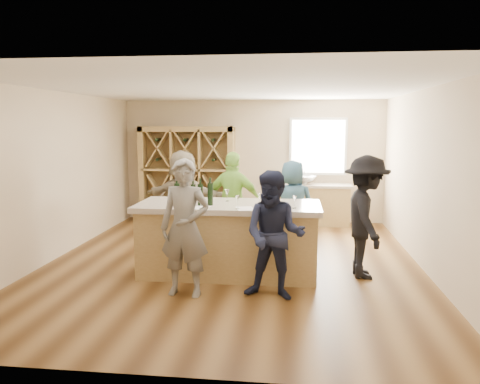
# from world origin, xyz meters

# --- Properties ---
(floor) EXTENTS (6.00, 7.00, 0.10)m
(floor) POSITION_xyz_m (0.00, 0.00, -0.05)
(floor) COLOR brown
(floor) RESTS_ON ground
(ceiling) EXTENTS (6.00, 7.00, 0.10)m
(ceiling) POSITION_xyz_m (0.00, 0.00, 2.85)
(ceiling) COLOR white
(ceiling) RESTS_ON ground
(wall_back) EXTENTS (6.00, 0.10, 2.80)m
(wall_back) POSITION_xyz_m (0.00, 3.55, 1.40)
(wall_back) COLOR #CAB492
(wall_back) RESTS_ON ground
(wall_front) EXTENTS (6.00, 0.10, 2.80)m
(wall_front) POSITION_xyz_m (0.00, -3.55, 1.40)
(wall_front) COLOR #CAB492
(wall_front) RESTS_ON ground
(wall_left) EXTENTS (0.10, 7.00, 2.80)m
(wall_left) POSITION_xyz_m (-3.05, 0.00, 1.40)
(wall_left) COLOR #CAB492
(wall_left) RESTS_ON ground
(wall_right) EXTENTS (0.10, 7.00, 2.80)m
(wall_right) POSITION_xyz_m (3.05, 0.00, 1.40)
(wall_right) COLOR #CAB492
(wall_right) RESTS_ON ground
(window_frame) EXTENTS (1.30, 0.06, 1.30)m
(window_frame) POSITION_xyz_m (1.50, 3.47, 1.75)
(window_frame) COLOR white
(window_frame) RESTS_ON wall_back
(window_pane) EXTENTS (1.18, 0.01, 1.18)m
(window_pane) POSITION_xyz_m (1.50, 3.44, 1.75)
(window_pane) COLOR white
(window_pane) RESTS_ON wall_back
(wine_rack) EXTENTS (2.20, 0.45, 2.20)m
(wine_rack) POSITION_xyz_m (-1.50, 3.27, 1.10)
(wine_rack) COLOR #A88950
(wine_rack) RESTS_ON floor
(back_counter_base) EXTENTS (1.60, 0.58, 0.86)m
(back_counter_base) POSITION_xyz_m (1.40, 3.20, 0.43)
(back_counter_base) COLOR #A88950
(back_counter_base) RESTS_ON floor
(back_counter_top) EXTENTS (1.70, 0.62, 0.06)m
(back_counter_top) POSITION_xyz_m (1.40, 3.20, 0.89)
(back_counter_top) COLOR #B4A794
(back_counter_top) RESTS_ON back_counter_base
(sink) EXTENTS (0.54, 0.54, 0.19)m
(sink) POSITION_xyz_m (1.20, 3.20, 1.01)
(sink) COLOR silver
(sink) RESTS_ON back_counter_top
(faucet) EXTENTS (0.02, 0.02, 0.30)m
(faucet) POSITION_xyz_m (1.20, 3.38, 1.07)
(faucet) COLOR silver
(faucet) RESTS_ON back_counter_top
(tasting_counter_base) EXTENTS (2.60, 1.00, 1.00)m
(tasting_counter_base) POSITION_xyz_m (0.01, -0.53, 0.50)
(tasting_counter_base) COLOR #A88950
(tasting_counter_base) RESTS_ON floor
(tasting_counter_top) EXTENTS (2.72, 1.12, 0.08)m
(tasting_counter_top) POSITION_xyz_m (0.01, -0.53, 1.04)
(tasting_counter_top) COLOR #B4A794
(tasting_counter_top) RESTS_ON tasting_counter_base
(wine_bottle_b) EXTENTS (0.09, 0.09, 0.32)m
(wine_bottle_b) POSITION_xyz_m (-0.71, -0.74, 1.24)
(wine_bottle_b) COLOR black
(wine_bottle_b) RESTS_ON tasting_counter_top
(wine_bottle_c) EXTENTS (0.09, 0.09, 0.30)m
(wine_bottle_c) POSITION_xyz_m (-0.49, -0.67, 1.23)
(wine_bottle_c) COLOR black
(wine_bottle_c) RESTS_ON tasting_counter_top
(wine_bottle_d) EXTENTS (0.08, 0.08, 0.32)m
(wine_bottle_d) POSITION_xyz_m (-0.37, -0.74, 1.24)
(wine_bottle_d) COLOR black
(wine_bottle_d) RESTS_ON tasting_counter_top
(wine_bottle_e) EXTENTS (0.10, 0.10, 0.33)m
(wine_bottle_e) POSITION_xyz_m (-0.23, -0.69, 1.24)
(wine_bottle_e) COLOR black
(wine_bottle_e) RESTS_ON tasting_counter_top
(wine_glass_a) EXTENTS (0.09, 0.09, 0.19)m
(wine_glass_a) POSITION_xyz_m (-0.32, -0.99, 1.18)
(wine_glass_a) COLOR white
(wine_glass_a) RESTS_ON tasting_counter_top
(wine_glass_b) EXTENTS (0.09, 0.09, 0.19)m
(wine_glass_b) POSITION_xyz_m (0.20, -0.96, 1.17)
(wine_glass_b) COLOR white
(wine_glass_b) RESTS_ON tasting_counter_top
(wine_glass_c) EXTENTS (0.09, 0.09, 0.18)m
(wine_glass_c) POSITION_xyz_m (0.70, -1.02, 1.17)
(wine_glass_c) COLOR white
(wine_glass_c) RESTS_ON tasting_counter_top
(wine_glass_d) EXTENTS (0.09, 0.09, 0.19)m
(wine_glass_d) POSITION_xyz_m (0.50, -0.70, 1.17)
(wine_glass_d) COLOR white
(wine_glass_d) RESTS_ON tasting_counter_top
(wine_glass_e) EXTENTS (0.08, 0.08, 0.18)m
(wine_glass_e) POSITION_xyz_m (0.99, -0.82, 1.17)
(wine_glass_e) COLOR white
(wine_glass_e) RESTS_ON tasting_counter_top
(tasting_menu_a) EXTENTS (0.29, 0.34, 0.00)m
(tasting_menu_a) POSITION_xyz_m (-0.34, -0.92, 1.08)
(tasting_menu_a) COLOR white
(tasting_menu_a) RESTS_ON tasting_counter_top
(tasting_menu_b) EXTENTS (0.32, 0.38, 0.00)m
(tasting_menu_b) POSITION_xyz_m (0.30, -0.92, 1.08)
(tasting_menu_b) COLOR white
(tasting_menu_b) RESTS_ON tasting_counter_top
(tasting_menu_c) EXTENTS (0.23, 0.29, 0.00)m
(tasting_menu_c) POSITION_xyz_m (0.84, -0.91, 1.08)
(tasting_menu_c) COLOR white
(tasting_menu_c) RESTS_ON tasting_counter_top
(person_near_left) EXTENTS (0.71, 0.55, 1.81)m
(person_near_left) POSITION_xyz_m (-0.43, -1.47, 0.91)
(person_near_left) COLOR slate
(person_near_left) RESTS_ON floor
(person_near_right) EXTENTS (0.87, 0.57, 1.67)m
(person_near_right) POSITION_xyz_m (0.74, -1.46, 0.84)
(person_near_right) COLOR #191E38
(person_near_right) RESTS_ON floor
(person_server) EXTENTS (0.61, 1.20, 1.81)m
(person_server) POSITION_xyz_m (2.03, -0.42, 0.90)
(person_server) COLOR black
(person_server) RESTS_ON floor
(person_far_mid) EXTENTS (1.12, 0.72, 1.78)m
(person_far_mid) POSITION_xyz_m (-0.08, 0.75, 0.89)
(person_far_mid) COLOR #8CC64C
(person_far_mid) RESTS_ON floor
(person_far_right) EXTENTS (0.88, 0.65, 1.63)m
(person_far_right) POSITION_xyz_m (0.95, 0.86, 0.82)
(person_far_right) COLOR #335972
(person_far_right) RESTS_ON floor
(person_far_left) EXTENTS (1.76, 0.97, 1.80)m
(person_far_left) POSITION_xyz_m (-1.01, 0.86, 0.90)
(person_far_left) COLOR gray
(person_far_left) RESTS_ON floor
(wine_glass_f) EXTENTS (0.07, 0.07, 0.18)m
(wine_glass_f) POSITION_xyz_m (-0.04, -0.33, 1.17)
(wine_glass_f) COLOR white
(wine_glass_f) RESTS_ON tasting_counter_top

